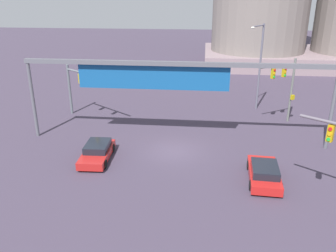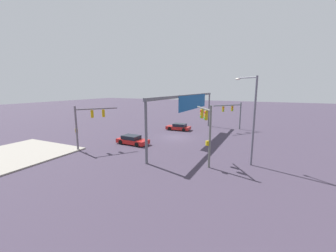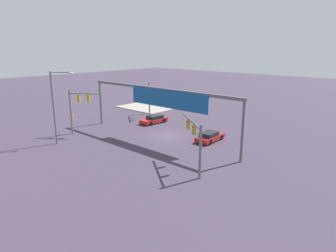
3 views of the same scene
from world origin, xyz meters
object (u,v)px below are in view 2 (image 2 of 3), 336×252
sedan_car_waiting_far (132,140)px  streetlamp_curved_arm (252,115)px  sedan_car_approaching (179,127)px  traffic_signal_cross_street (87,120)px  traffic_signal_near_corner (207,125)px  traffic_signal_opposite_side (233,111)px

sedan_car_waiting_far → streetlamp_curved_arm: bearing=-1.8°
sedan_car_approaching → sedan_car_waiting_far: size_ratio=0.97×
traffic_signal_cross_street → streetlamp_curved_arm: size_ratio=0.63×
sedan_car_waiting_far → traffic_signal_cross_street: bearing=-125.9°
streetlamp_curved_arm → sedan_car_approaching: size_ratio=1.99×
traffic_signal_near_corner → traffic_signal_cross_street: traffic_signal_near_corner is taller
traffic_signal_cross_street → sedan_car_approaching: 17.41m
traffic_signal_opposite_side → sedan_car_waiting_far: size_ratio=1.15×
sedan_car_approaching → sedan_car_waiting_far: (11.82, -1.96, 0.00)m
streetlamp_curved_arm → sedan_car_waiting_far: bearing=28.7°
traffic_signal_opposite_side → sedan_car_approaching: size_ratio=1.19×
traffic_signal_cross_street → traffic_signal_opposite_side: bearing=1.9°
traffic_signal_cross_street → sedan_car_waiting_far: (-4.39, 3.57, -3.15)m
traffic_signal_near_corner → traffic_signal_opposite_side: 19.41m
traffic_signal_cross_street → sedan_car_approaching: bearing=18.1°
traffic_signal_cross_street → streetlamp_curved_arm: (-3.02, 18.79, 1.36)m
traffic_signal_opposite_side → sedan_car_waiting_far: 19.66m
traffic_signal_near_corner → sedan_car_waiting_far: size_ratio=1.33×
sedan_car_waiting_far → traffic_signal_near_corner: bearing=-12.9°
traffic_signal_opposite_side → streetlamp_curved_arm: 18.10m
traffic_signal_opposite_side → sedan_car_waiting_far: (16.13, -10.85, -2.95)m
traffic_signal_near_corner → sedan_car_approaching: size_ratio=1.37×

